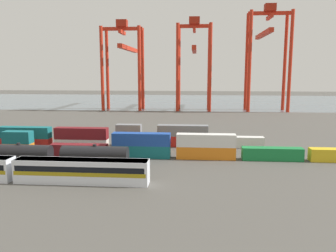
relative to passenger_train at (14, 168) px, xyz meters
name	(u,v)px	position (x,y,z in m)	size (l,w,h in m)	color
ground_plane	(141,126)	(11.09, 60.11, -2.14)	(420.00, 420.00, 0.00)	#4C4944
harbour_water	(166,101)	(11.09, 158.03, -2.14)	(400.00, 110.00, 0.01)	slate
passenger_train	(14,168)	(0.00, 0.00, 0.00)	(44.39, 3.14, 3.90)	silver
freight_tank_row	(19,155)	(-3.99, 9.01, -0.02)	(42.05, 3.00, 4.46)	#232326
shipping_container_1	(19,149)	(-8.61, 17.36, -0.84)	(6.04, 2.44, 2.60)	orange
shipping_container_2	(18,137)	(-8.61, 17.36, 1.76)	(6.04, 2.44, 2.60)	#146066
shipping_container_3	(79,150)	(4.82, 17.36, -0.84)	(12.10, 2.44, 2.60)	maroon
shipping_container_4	(141,151)	(18.24, 17.36, -0.84)	(12.10, 2.44, 2.60)	#146066
shipping_container_5	(141,139)	(18.24, 17.36, 1.76)	(12.10, 2.44, 2.60)	#1C4299
shipping_container_6	(206,153)	(31.67, 17.36, -0.84)	(12.10, 2.44, 2.60)	orange
shipping_container_7	(206,140)	(31.67, 17.36, 1.76)	(12.10, 2.44, 2.60)	silver
shipping_container_8	(272,154)	(45.10, 17.36, -0.84)	(12.10, 2.44, 2.60)	#197538
shipping_container_11	(25,143)	(-10.01, 23.08, -0.84)	(12.10, 2.44, 2.60)	#AD211C
shipping_container_12	(25,132)	(-10.01, 23.08, 1.76)	(12.10, 2.44, 2.60)	#146066
shipping_container_13	(82,144)	(3.47, 23.08, -0.84)	(12.10, 2.44, 2.60)	silver
shipping_container_14	(81,133)	(3.47, 23.08, 1.76)	(12.10, 2.44, 2.60)	maroon
shipping_container_15	(140,145)	(16.96, 23.08, -0.84)	(12.10, 2.44, 2.60)	orange
shipping_container_17	(26,138)	(-12.90, 28.80, -0.84)	(6.04, 2.44, 2.60)	#1C4299
shipping_container_18	(77,139)	(0.21, 28.80, -0.84)	(6.04, 2.44, 2.60)	#146066
shipping_container_19	(129,140)	(13.32, 28.80, -0.84)	(6.04, 2.44, 2.60)	maroon
shipping_container_20	(129,130)	(13.32, 28.80, 1.76)	(6.04, 2.44, 2.60)	slate
shipping_container_21	(183,141)	(26.43, 28.80, -0.84)	(12.10, 2.44, 2.60)	#AD211C
shipping_container_22	(183,130)	(26.43, 28.80, 1.76)	(12.10, 2.44, 2.60)	slate
shipping_container_23	(238,142)	(39.53, 28.80, -0.84)	(12.10, 2.44, 2.60)	silver
gantry_crane_west	(124,56)	(-5.10, 112.39, 23.33)	(18.92, 41.83, 41.41)	red
gantry_crane_central	(194,55)	(28.18, 111.32, 23.21)	(16.01, 35.88, 42.24)	red
gantry_crane_east	(267,47)	(61.47, 111.25, 26.96)	(19.07, 36.16, 47.42)	red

